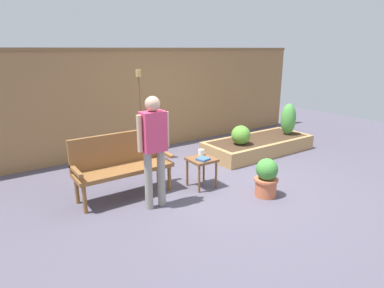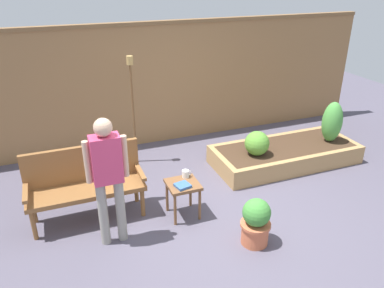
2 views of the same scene
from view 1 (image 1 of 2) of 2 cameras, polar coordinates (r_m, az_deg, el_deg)
ground_plane at (r=5.38m, az=5.70°, el=-7.27°), size 14.00×14.00×0.00m
fence_back at (r=7.19m, az=-7.64°, el=7.74°), size 8.40×0.14×2.16m
garden_bench at (r=4.98m, az=-12.22°, el=-2.81°), size 1.44×0.48×0.94m
side_table at (r=5.19m, az=1.69°, el=-3.38°), size 0.40×0.40×0.48m
cup_on_table at (r=5.30m, az=1.61°, el=-1.46°), size 0.13×0.09×0.10m
book_on_table at (r=5.08m, az=1.94°, el=-2.64°), size 0.20×0.20×0.03m
potted_boxwood at (r=5.03m, az=12.83°, el=-5.68°), size 0.36×0.36×0.59m
raised_planter_bed at (r=7.14m, az=11.48°, el=-0.26°), size 2.40×1.00×0.30m
shrub_near_bench at (r=6.57m, az=8.50°, el=1.55°), size 0.38×0.38×0.38m
shrub_far_corner at (r=7.55m, az=16.42°, el=4.17°), size 0.33×0.33×0.69m
tiki_torch at (r=6.31m, az=-9.11°, el=7.54°), size 0.10×0.10×1.77m
person_by_bench at (r=4.40m, az=-6.68°, el=0.19°), size 0.47×0.20×1.56m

